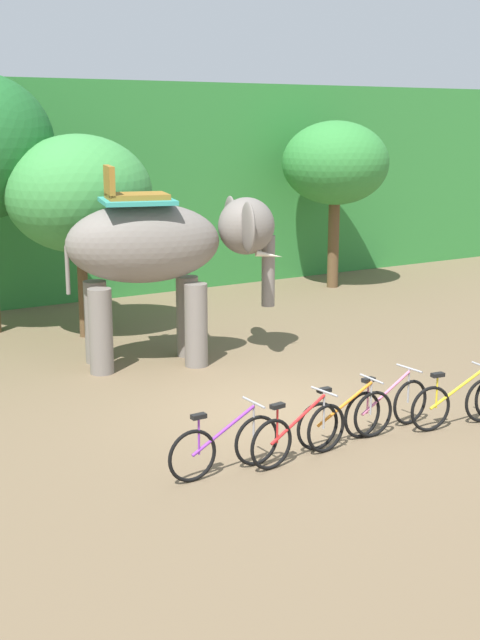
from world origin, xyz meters
TOP-DOWN VIEW (x-y plane):
  - ground_plane at (0.00, 0.00)m, footprint 80.00×80.00m
  - foliage_hedge at (0.00, 12.67)m, footprint 36.00×6.00m
  - tree_far_right at (-0.89, 6.17)m, footprint 3.08×3.08m
  - tree_left at (7.18, 7.89)m, footprint 2.93×2.93m
  - elephant at (-0.34, 3.42)m, footprint 4.24×2.58m
  - bike_purple at (-2.02, -1.79)m, footprint 1.71×0.52m
  - bike_red at (-0.93, -1.95)m, footprint 1.71×0.52m
  - bike_orange at (0.01, -1.77)m, footprint 1.71×0.52m
  - bike_pink at (0.86, -1.69)m, footprint 1.71×0.52m
  - bike_yellow at (1.90, -2.11)m, footprint 1.70×0.52m

SIDE VIEW (x-z plane):
  - ground_plane at x=0.00m, z-range 0.00..0.00m
  - bike_purple at x=-2.02m, z-range -0.07..0.85m
  - bike_red at x=-0.93m, z-range -0.07..0.85m
  - bike_orange at x=0.01m, z-range -0.07..0.85m
  - bike_pink at x=0.86m, z-range -0.07..0.85m
  - bike_yellow at x=1.90m, z-range -0.07..0.85m
  - elephant at x=-0.34m, z-range 0.31..4.09m
  - foliage_hedge at x=0.00m, z-range 0.00..5.59m
  - tree_far_right at x=-0.89m, z-range 0.92..5.23m
  - tree_left at x=7.18m, z-range 1.13..5.72m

